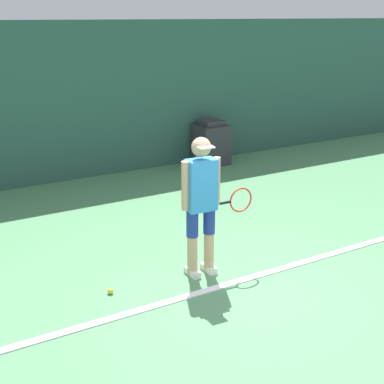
% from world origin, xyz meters
% --- Properties ---
extents(ground_plane, '(24.00, 24.00, 0.00)m').
position_xyz_m(ground_plane, '(0.00, 0.00, 0.00)').
color(ground_plane, '#518C5B').
extents(back_wall, '(24.00, 0.10, 2.85)m').
position_xyz_m(back_wall, '(0.00, 5.31, 1.42)').
color(back_wall, '#2D564C').
rests_on(back_wall, ground_plane).
extents(court_baseline, '(21.60, 0.10, 0.01)m').
position_xyz_m(court_baseline, '(0.00, 0.41, 0.01)').
color(court_baseline, white).
rests_on(court_baseline, ground_plane).
extents(tennis_player, '(0.93, 0.29, 1.65)m').
position_xyz_m(tennis_player, '(-0.24, 0.81, 0.92)').
color(tennis_player, tan).
rests_on(tennis_player, ground_plane).
extents(tennis_ball, '(0.07, 0.07, 0.07)m').
position_xyz_m(tennis_ball, '(-1.36, 0.90, 0.03)').
color(tennis_ball, '#D1E533').
rests_on(tennis_ball, ground_plane).
extents(covered_chair, '(0.62, 0.60, 0.91)m').
position_xyz_m(covered_chair, '(2.50, 4.91, 0.43)').
color(covered_chair, '#333338').
rests_on(covered_chair, ground_plane).
extents(water_bottle, '(0.08, 0.08, 0.28)m').
position_xyz_m(water_bottle, '(2.03, 4.73, 0.13)').
color(water_bottle, '#33ADD6').
rests_on(water_bottle, ground_plane).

